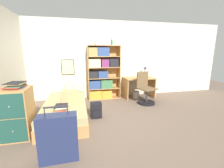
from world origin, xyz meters
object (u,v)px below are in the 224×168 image
(book_stack_on_bed, at_px, (61,107))
(bottle_brown, at_px, (112,42))
(bed, at_px, (66,110))
(dresser, at_px, (17,113))
(handbag, at_px, (70,96))
(desk_chair, at_px, (145,94))
(suitcase, at_px, (58,138))
(desk_lamp, at_px, (145,69))
(bottle_green, at_px, (96,42))
(backpack, at_px, (96,110))
(desk, at_px, (139,84))
(magazine_pile_on_dresser, at_px, (16,85))
(waste_bin, at_px, (136,95))
(bookcase, at_px, (101,74))

(book_stack_on_bed, bearing_deg, bottle_brown, 49.20)
(bed, bearing_deg, dresser, -141.05)
(handbag, distance_m, desk_chair, 2.32)
(suitcase, relative_size, desk_lamp, 2.06)
(bottle_green, distance_m, backpack, 2.29)
(bottle_green, bearing_deg, backpack, -98.46)
(desk, bearing_deg, magazine_pile_on_dresser, -150.23)
(magazine_pile_on_dresser, height_order, desk_chair, magazine_pile_on_dresser)
(book_stack_on_bed, relative_size, magazine_pile_on_dresser, 0.93)
(handbag, relative_size, bottle_green, 1.94)
(desk_lamp, height_order, desk_chair, desk_lamp)
(bottle_brown, bearing_deg, bottle_green, 172.60)
(handbag, relative_size, bottle_brown, 2.10)
(book_stack_on_bed, xyz_separation_m, dresser, (-0.75, -0.23, 0.04))
(bottle_green, relative_size, waste_bin, 1.06)
(magazine_pile_on_dresser, distance_m, waste_bin, 3.61)
(bottle_green, distance_m, waste_bin, 2.21)
(suitcase, bearing_deg, bottle_green, 72.00)
(book_stack_on_bed, height_order, backpack, book_stack_on_bed)
(bottle_green, relative_size, desk_lamp, 0.61)
(book_stack_on_bed, distance_m, desk, 2.92)
(bookcase, distance_m, waste_bin, 1.41)
(handbag, relative_size, bookcase, 0.27)
(dresser, relative_size, magazine_pile_on_dresser, 2.29)
(suitcase, bearing_deg, book_stack_on_bed, 93.36)
(backpack, bearing_deg, desk, 39.15)
(bookcase, height_order, bottle_brown, bottle_brown)
(dresser, relative_size, bottle_brown, 4.08)
(magazine_pile_on_dresser, relative_size, desk, 0.40)
(bottle_brown, bearing_deg, magazine_pile_on_dresser, -139.22)
(book_stack_on_bed, bearing_deg, dresser, -162.65)
(handbag, bearing_deg, magazine_pile_on_dresser, -147.79)
(book_stack_on_bed, xyz_separation_m, bookcase, (1.14, 1.76, 0.43))
(backpack, bearing_deg, suitcase, -117.65)
(magazine_pile_on_dresser, height_order, bottle_brown, bottle_brown)
(bed, xyz_separation_m, suitcase, (0.02, -1.49, 0.16))
(bottle_brown, height_order, desk_lamp, bottle_brown)
(bottle_brown, bearing_deg, desk_lamp, -0.07)
(suitcase, bearing_deg, bottle_brown, 63.06)
(suitcase, bearing_deg, bed, 90.69)
(waste_bin, bearing_deg, magazine_pile_on_dresser, -150.19)
(bottle_brown, bearing_deg, handbag, -134.43)
(dresser, height_order, desk_lamp, desk_lamp)
(handbag, height_order, bookcase, bookcase)
(bed, height_order, suitcase, suitcase)
(handbag, distance_m, backpack, 0.71)
(dresser, bearing_deg, bottle_green, 49.21)
(desk, bearing_deg, desk_chair, -93.26)
(desk_lamp, height_order, waste_bin, desk_lamp)
(bookcase, height_order, desk_chair, bookcase)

